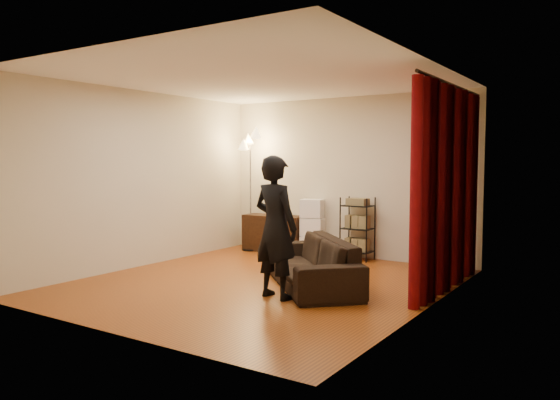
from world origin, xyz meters
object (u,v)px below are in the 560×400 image
Objects in this scene: media_cabinet at (274,233)px; wire_shelf at (357,229)px; person at (275,227)px; sofa at (310,262)px; floor_lamp at (250,192)px; storage_boxes at (313,227)px.

wire_shelf is (1.62, 0.05, 0.19)m from media_cabinet.
person reaches higher than wire_shelf.
sofa is 2.74m from media_cabinet.
floor_lamp is at bearing -39.09° from person.
person is 1.64× the size of wire_shelf.
wire_shelf is at bearing 5.04° from floor_lamp.
sofa is at bearing -60.90° from storage_boxes.
floor_lamp is at bearing -173.19° from sofa.
person reaches higher than media_cabinet.
wire_shelf reaches higher than media_cabinet.
sofa is 1.91× the size of media_cabinet.
storage_boxes is at bearing 10.38° from floor_lamp.
floor_lamp reaches higher than wire_shelf.
media_cabinet is 0.77m from storage_boxes.
person is 3.08m from storage_boxes.
storage_boxes is at bearing 164.40° from sofa.
storage_boxes is 0.94× the size of wire_shelf.
person is at bearing -59.09° from media_cabinet.
wire_shelf is (-0.28, 2.03, 0.21)m from sofa.
wire_shelf reaches higher than storage_boxes.
wire_shelf is (-0.26, 2.81, -0.33)m from person.
wire_shelf reaches higher than sofa.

